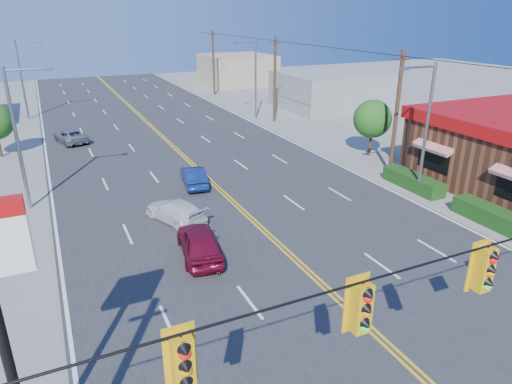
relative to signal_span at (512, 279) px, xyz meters
name	(u,v)px	position (x,y,z in m)	size (l,w,h in m)	color
road	(219,189)	(0.12, 20.00, -4.86)	(20.00, 120.00, 0.06)	#2D2D30
signal_span	(512,279)	(0.00, 0.00, 0.00)	(24.32, 0.34, 9.00)	#47301E
streetlight_se	(425,124)	(10.91, 14.00, -0.37)	(2.55, 0.25, 8.00)	gray
streetlight_ne	(254,75)	(10.91, 38.00, -0.37)	(2.55, 0.25, 8.00)	gray
streetlight_sw	(20,132)	(-10.67, 22.00, -0.37)	(2.55, 0.25, 8.00)	gray
streetlight_nw	(23,76)	(-10.67, 48.00, -0.37)	(2.55, 0.25, 8.00)	gray
utility_pole_near	(396,114)	(12.32, 18.00, -0.69)	(0.28, 0.28, 8.40)	#47301E
utility_pole_mid	(275,80)	(12.32, 36.00, -0.69)	(0.28, 0.28, 8.40)	#47301E
utility_pole_far	(213,63)	(12.32, 54.00, -0.69)	(0.28, 0.28, 8.40)	#47301E
tree_kfc_rear	(372,119)	(13.62, 22.00, -1.95)	(2.94, 2.94, 4.41)	#47301E
bld_east_mid	(333,90)	(22.12, 40.00, -2.89)	(12.00, 10.00, 4.00)	gray
bld_east_far	(237,69)	(19.12, 62.00, -2.69)	(10.00, 10.00, 4.40)	tan
car_magenta	(200,243)	(-3.73, 12.27, -4.16)	(1.71, 4.24, 1.44)	maroon
car_blue	(194,177)	(-1.12, 21.29, -4.26)	(1.32, 3.77, 1.24)	navy
car_white	(175,212)	(-3.69, 16.51, -4.30)	(1.64, 4.04, 1.17)	silver
car_silver	(71,136)	(-7.55, 35.90, -4.29)	(1.97, 4.26, 1.18)	#99999E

